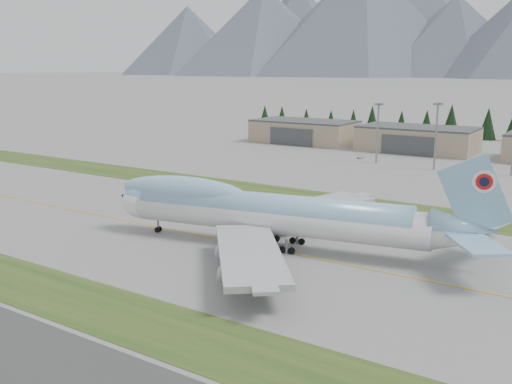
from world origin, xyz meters
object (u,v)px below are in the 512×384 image
Objects in this scene: service_vehicle_a at (360,158)px; service_vehicle_b at (484,171)px; hangar_center at (417,139)px; boeing_747_freighter at (271,212)px; hangar_left at (304,131)px.

service_vehicle_b is (47.43, -2.13, 0.00)m from service_vehicle_a.
hangar_center is 12.67× the size of service_vehicle_a.
hangar_center is 14.36× the size of service_vehicle_b.
boeing_747_freighter reaches higher than service_vehicle_a.
service_vehicle_b is at bearing 70.44° from boeing_747_freighter.
boeing_747_freighter is 164.56m from hangar_left.
service_vehicle_a reaches higher than service_vehicle_b.
service_vehicle_a is (-12.74, -31.37, -5.39)m from hangar_center.
boeing_747_freighter is at bearing -83.42° from hangar_center.
service_vehicle_a is at bearing -36.59° from hangar_left.
hangar_center is (55.00, 0.00, 0.00)m from hangar_left.
service_vehicle_a is (-29.80, 116.57, -7.01)m from boeing_747_freighter.
boeing_747_freighter is 24.27× the size of service_vehicle_b.
hangar_left reaches higher than service_vehicle_b.
boeing_747_freighter is at bearing -68.59° from service_vehicle_a.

